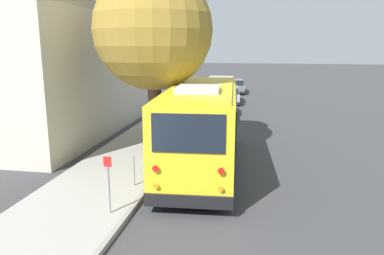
# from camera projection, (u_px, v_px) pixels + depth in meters

# --- Properties ---
(ground_plane) EXTENTS (160.00, 160.00, 0.00)m
(ground_plane) POSITION_uv_depth(u_px,v_px,m) (210.00, 158.00, 15.70)
(ground_plane) COLOR #3D3D3F
(sidewalk_slab) EXTENTS (80.00, 3.33, 0.15)m
(sidewalk_slab) POSITION_uv_depth(u_px,v_px,m) (135.00, 153.00, 16.23)
(sidewalk_slab) COLOR #A3A099
(sidewalk_slab) RESTS_ON ground
(curb_strip) EXTENTS (80.00, 0.14, 0.15)m
(curb_strip) POSITION_uv_depth(u_px,v_px,m) (174.00, 155.00, 15.94)
(curb_strip) COLOR gray
(curb_strip) RESTS_ON ground
(shuttle_bus) EXTENTS (8.72, 3.18, 3.32)m
(shuttle_bus) POSITION_uv_depth(u_px,v_px,m) (202.00, 123.00, 14.05)
(shuttle_bus) COLOR yellow
(shuttle_bus) RESTS_ON ground
(parked_sedan_maroon) EXTENTS (4.77, 2.01, 1.28)m
(parked_sedan_maroon) POSITION_uv_depth(u_px,v_px,m) (221.00, 106.00, 25.08)
(parked_sedan_maroon) COLOR maroon
(parked_sedan_maroon) RESTS_ON ground
(parked_sedan_silver) EXTENTS (4.46, 1.90, 1.30)m
(parked_sedan_silver) POSITION_uv_depth(u_px,v_px,m) (229.00, 95.00, 30.49)
(parked_sedan_silver) COLOR #A8AAAF
(parked_sedan_silver) RESTS_ON ground
(parked_sedan_gray) EXTENTS (4.61, 2.08, 1.30)m
(parked_sedan_gray) POSITION_uv_depth(u_px,v_px,m) (235.00, 86.00, 36.86)
(parked_sedan_gray) COLOR slate
(parked_sedan_gray) RESTS_ON ground
(street_tree) EXTENTS (4.70, 4.70, 8.13)m
(street_tree) POSITION_uv_depth(u_px,v_px,m) (154.00, 22.00, 14.66)
(street_tree) COLOR brown
(street_tree) RESTS_ON sidewalk_slab
(sign_post_near) EXTENTS (0.06, 0.22, 1.61)m
(sign_post_near) POSITION_uv_depth(u_px,v_px,m) (109.00, 184.00, 10.09)
(sign_post_near) COLOR gray
(sign_post_near) RESTS_ON sidewalk_slab
(sign_post_far) EXTENTS (0.06, 0.06, 1.00)m
(sign_post_far) POSITION_uv_depth(u_px,v_px,m) (134.00, 171.00, 12.18)
(sign_post_far) COLOR gray
(sign_post_far) RESTS_ON sidewalk_slab
(fire_hydrant) EXTENTS (0.22, 0.22, 0.81)m
(fire_hydrant) POSITION_uv_depth(u_px,v_px,m) (185.00, 122.00, 20.22)
(fire_hydrant) COLOR gold
(fire_hydrant) RESTS_ON sidewalk_slab
(building_backdrop) EXTENTS (17.87, 6.73, 6.62)m
(building_backdrop) POSITION_uv_depth(u_px,v_px,m) (75.00, 71.00, 22.36)
(building_backdrop) COLOR beige
(building_backdrop) RESTS_ON ground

